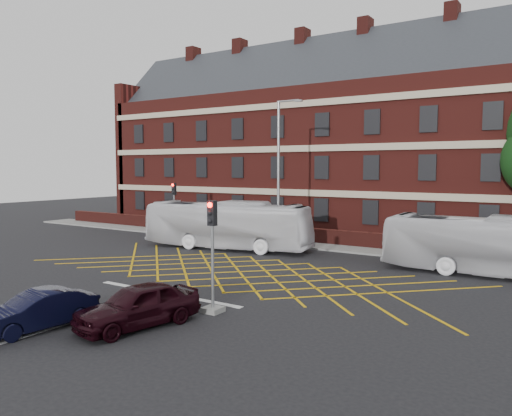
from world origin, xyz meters
The scene contains 16 objects.
ground centered at (0.00, 0.00, 0.00)m, with size 120.00×120.00×0.00m, color black.
victorian_building centered at (0.25, 22.00, 7.84)m, with size 51.00×12.17×20.40m.
boundary_wall centered at (0.00, 13.00, 0.55)m, with size 56.00×0.50×1.10m, color #481713.
far_pavement centered at (0.00, 12.00, 0.06)m, with size 60.00×3.00×0.12m, color slate.
box_junction_hatching centered at (0.00, 2.00, 0.01)m, with size 11.50×0.12×0.02m, color #CC990C.
stop_line centered at (0.00, -3.50, 0.01)m, with size 8.00×0.30×0.02m, color silver.
centre_line centered at (0.00, -10.00, 0.01)m, with size 0.15×14.00×0.02m, color silver.
bus_left centered at (-5.03, 7.68, 1.62)m, with size 2.72×11.64×3.24m, color silver.
bus_right centered at (11.43, 8.31, 1.54)m, with size 2.58×11.02×3.07m, color silver.
car_navy centered at (-0.30, -9.44, 0.66)m, with size 1.39×3.99×1.32m, color black.
car_maroon centered at (2.33, -7.36, 0.76)m, with size 1.79×4.45×1.52m, color black.
traffic_light_near centered at (3.42, -4.59, 1.76)m, with size 0.70×0.70×4.27m.
traffic_light_far centered at (-12.10, 10.17, 1.76)m, with size 0.70×0.70×4.27m.
street_lamp centered at (-2.00, 9.49, 3.49)m, with size 2.25×1.00×9.90m.
direction_signs centered at (-13.44, 11.88, 1.38)m, with size 1.10×0.16×2.20m.
utility_cabinet centered at (0.96, -5.27, 0.43)m, with size 0.41×0.42×0.85m, color gold.
Camera 1 is at (15.03, -19.24, 5.52)m, focal length 35.00 mm.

